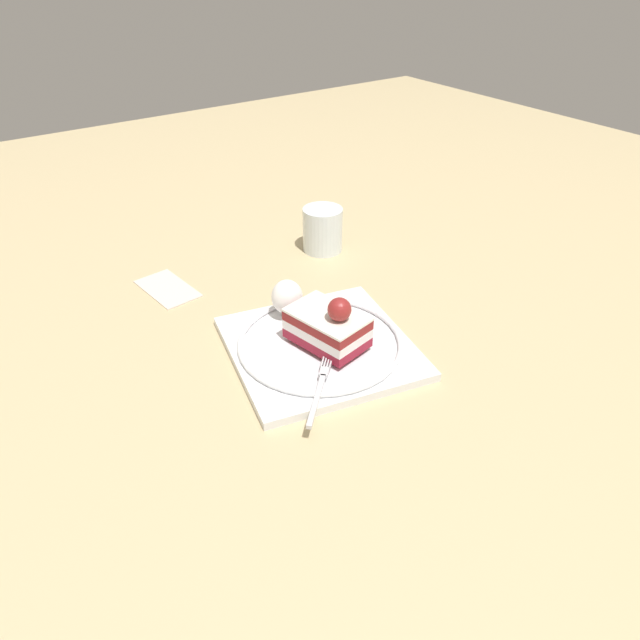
% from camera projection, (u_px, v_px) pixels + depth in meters
% --- Properties ---
extents(ground_plane, '(2.40, 2.40, 0.00)m').
position_uv_depth(ground_plane, '(341.00, 352.00, 0.75)').
color(ground_plane, tan).
extents(dessert_plate, '(0.26, 0.26, 0.02)m').
position_uv_depth(dessert_plate, '(320.00, 346.00, 0.74)').
color(dessert_plate, white).
rests_on(dessert_plate, ground_plane).
extents(cake_slice, '(0.08, 0.11, 0.07)m').
position_uv_depth(cake_slice, '(328.00, 326.00, 0.72)').
color(cake_slice, maroon).
rests_on(cake_slice, dessert_plate).
extents(whipped_cream_dollop, '(0.04, 0.04, 0.05)m').
position_uv_depth(whipped_cream_dollop, '(287.00, 297.00, 0.78)').
color(whipped_cream_dollop, white).
rests_on(whipped_cream_dollop, dessert_plate).
extents(fork, '(0.10, 0.09, 0.00)m').
position_uv_depth(fork, '(320.00, 386.00, 0.66)').
color(fork, silver).
rests_on(fork, dessert_plate).
extents(drink_glass_near, '(0.07, 0.07, 0.07)m').
position_uv_depth(drink_glass_near, '(323.00, 231.00, 0.97)').
color(drink_glass_near, silver).
rests_on(drink_glass_near, ground_plane).
extents(folded_napkin, '(0.07, 0.11, 0.00)m').
position_uv_depth(folded_napkin, '(167.00, 288.00, 0.87)').
color(folded_napkin, beige).
rests_on(folded_napkin, ground_plane).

